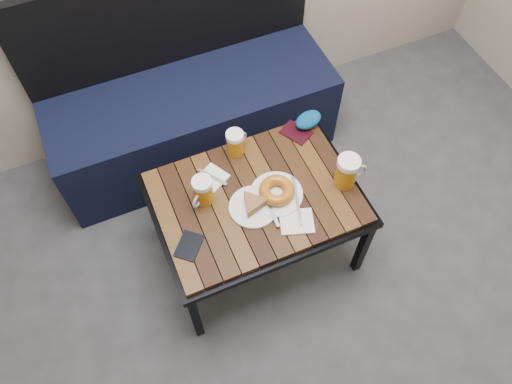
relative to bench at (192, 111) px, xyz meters
name	(u,v)px	position (x,y,z in m)	size (l,w,h in m)	color
room_shell	(298,55)	(-0.13, -1.26, 1.48)	(4.00, 4.00, 4.00)	gray
bench	(192,111)	(0.00, 0.00, 0.00)	(1.40, 0.50, 0.95)	black
cafe_table	(256,201)	(0.05, -0.70, 0.16)	(0.84, 0.62, 0.47)	black
beer_mug_left	(203,191)	(-0.15, -0.64, 0.26)	(0.12, 0.11, 0.13)	#B06E0E
beer_mug_centre	(235,143)	(0.06, -0.46, 0.26)	(0.11, 0.10, 0.12)	#B06E0E
beer_mug_right	(347,171)	(0.41, -0.79, 0.27)	(0.14, 0.10, 0.15)	#B06E0E
plate_pie	(253,205)	(0.02, -0.75, 0.22)	(0.20, 0.20, 0.06)	white
plate_bagel	(277,192)	(0.13, -0.74, 0.22)	(0.21, 0.28, 0.06)	white
napkin_left	(212,178)	(-0.08, -0.55, 0.20)	(0.15, 0.15, 0.01)	white
napkin_right	(297,222)	(0.15, -0.88, 0.20)	(0.16, 0.15, 0.01)	white
passport_navy	(189,246)	(-0.27, -0.81, 0.20)	(0.08, 0.12, 0.01)	black
passport_burgundy	(296,133)	(0.34, -0.48, 0.20)	(0.09, 0.12, 0.01)	black
knit_pouch	(308,120)	(0.41, -0.45, 0.23)	(0.13, 0.09, 0.06)	navy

